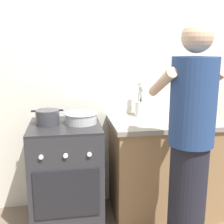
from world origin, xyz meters
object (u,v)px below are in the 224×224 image
Objects in this scene: person at (190,150)px; pot at (48,117)px; spice_bottle at (174,115)px; mixing_bowl at (81,117)px; stove_range at (67,174)px; utensil_crock at (140,106)px.

pot is at bearing 145.95° from person.
spice_bottle is (1.11, 0.00, -0.02)m from pot.
mixing_bowl is (0.28, -0.00, -0.01)m from pot.
pot is (-0.14, 0.02, 0.51)m from stove_range.
stove_range is 10.97× the size of spice_bottle.
person is at bearing -81.02° from utensil_crock.
utensil_crock is at bearing 15.04° from stove_range.
mixing_bowl reaches higher than spice_bottle.
person is at bearing -37.42° from stove_range.
pot is at bearing -168.66° from utensil_crock.
spice_bottle is 0.05× the size of person.
utensil_crock reaches higher than pot.
person reaches higher than pot.
mixing_bowl is at bearing 136.62° from person.
pot is 1.18m from person.
person is at bearing -43.38° from mixing_bowl.
spice_bottle is 0.68m from person.
person is (0.13, -0.83, -0.14)m from utensil_crock.
mixing_bowl is (0.14, 0.02, 0.50)m from stove_range.
mixing_bowl is 0.59m from utensil_crock.
stove_range is at bearing 142.58° from person.
utensil_crock is at bearing 11.34° from pot.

